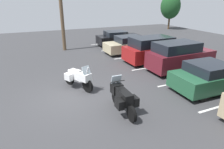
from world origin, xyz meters
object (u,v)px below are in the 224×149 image
at_px(car_black, 118,38).
at_px(car_red, 155,49).
at_px(car_green, 213,77).
at_px(car_champagne, 131,45).
at_px(car_maroon, 179,56).
at_px(motorcycle_second, 122,97).
at_px(motorcycle_touring, 79,77).

relative_size(car_black, car_red, 0.89).
height_order(car_black, car_green, car_green).
xyz_separation_m(car_champagne, car_maroon, (5.24, 0.59, 0.24)).
bearing_deg(car_champagne, car_maroon, 6.38).
height_order(car_champagne, car_red, car_red).
height_order(car_red, car_maroon, car_maroon).
xyz_separation_m(motorcycle_second, car_maroon, (-2.97, 5.57, 0.29)).
bearing_deg(car_maroon, motorcycle_second, -61.92).
distance_m(motorcycle_second, car_black, 12.43).
bearing_deg(car_black, car_green, -0.48).
distance_m(motorcycle_touring, car_black, 10.48).
xyz_separation_m(motorcycle_second, car_green, (-0.02, 5.13, 0.05)).
bearing_deg(motorcycle_second, car_black, 155.13).
distance_m(motorcycle_touring, motorcycle_second, 3.08).
bearing_deg(motorcycle_second, car_red, 134.77).
distance_m(motorcycle_touring, car_champagne, 8.06).
height_order(motorcycle_touring, car_green, car_green).
xyz_separation_m(motorcycle_second, car_black, (-11.28, 5.23, 0.06)).
height_order(car_champagne, car_green, car_green).
relative_size(car_red, car_maroon, 1.13).
relative_size(motorcycle_touring, car_red, 0.41).
relative_size(motorcycle_touring, car_green, 0.45).
bearing_deg(car_champagne, car_red, 7.59).
bearing_deg(motorcycle_touring, car_black, 143.15).
relative_size(motorcycle_second, car_black, 0.49).
relative_size(motorcycle_second, car_champagne, 0.45).
height_order(motorcycle_touring, car_black, car_black).
height_order(motorcycle_touring, car_maroon, car_maroon).
bearing_deg(car_green, car_red, 177.42).
distance_m(car_black, car_green, 11.26).
distance_m(car_champagne, car_red, 2.92).
xyz_separation_m(car_red, car_maroon, (2.36, 0.20, 0.04)).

